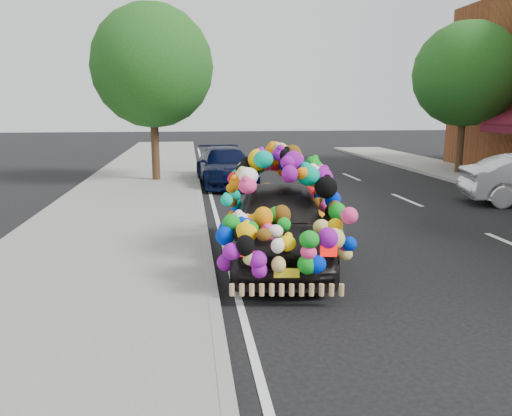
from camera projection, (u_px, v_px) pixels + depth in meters
The scene contains 7 objects.
ground at pixel (336, 254), 9.13m from camera, with size 100.00×100.00×0.00m, color black.
sidewalk at pixel (94, 260), 8.55m from camera, with size 4.00×60.00×0.12m, color gray.
kerb at pixel (208, 255), 8.81m from camera, with size 0.15×60.00×0.13m, color gray.
tree_near_sidewalk at pixel (152, 66), 17.07m from camera, with size 4.20×4.20×6.13m.
tree_far_b at pixel (466, 74), 19.13m from camera, with size 4.00×4.00×5.90m.
plush_art_car at pixel (280, 204), 8.46m from camera, with size 2.53×4.43×2.01m.
navy_sedan at pixel (225, 166), 17.26m from camera, with size 1.80×4.42×1.28m, color black.
Camera 1 is at (-2.63, -8.51, 2.61)m, focal length 35.00 mm.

